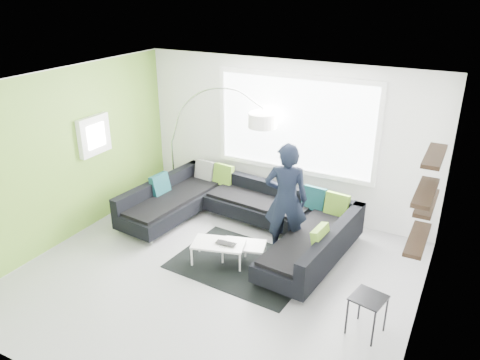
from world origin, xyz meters
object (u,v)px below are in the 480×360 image
sectional_sofa (237,219)px  side_table (366,315)px  coffee_table (232,251)px  arc_lamp (172,142)px  laptop (225,245)px  person (286,200)px

sectional_sofa → side_table: 2.84m
sectional_sofa → coffee_table: size_ratio=3.74×
sectional_sofa → side_table: (2.50, -1.33, -0.08)m
arc_lamp → coffee_table: bearing=-34.9°
laptop → arc_lamp: bearing=137.9°
coffee_table → laptop: size_ratio=3.08×
sectional_sofa → person: 1.06m
coffee_table → person: bearing=30.8°
side_table → coffee_table: bearing=164.0°
arc_lamp → side_table: bearing=-25.7°
sectional_sofa → person: (0.89, -0.04, 0.57)m
sectional_sofa → laptop: size_ratio=11.53×
sectional_sofa → laptop: (0.24, -0.83, 0.00)m
coffee_table → side_table: side_table is taller
sectional_sofa → person: bearing=2.9°
person → laptop: bearing=31.2°
coffee_table → laptop: 0.23m
arc_lamp → sectional_sofa: bearing=-23.7°
arc_lamp → laptop: bearing=-37.9°
side_table → laptop: 2.32m
laptop → coffee_table: bearing=71.5°
side_table → person: 2.17m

